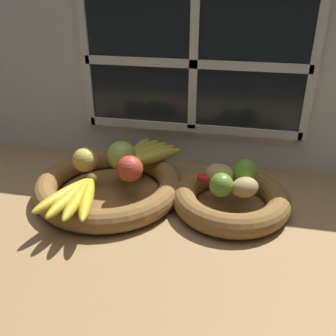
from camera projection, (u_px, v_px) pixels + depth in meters
ground_plane at (174, 216)px, 96.12cm from camera, size 140.00×90.00×3.00cm
back_wall at (194, 73)px, 108.56cm from camera, size 140.00×4.60×55.00cm
fruit_bowl_left at (109, 186)px, 100.90cm from camera, size 39.02×39.02×5.98cm
fruit_bowl_right at (231, 199)px, 95.03cm from camera, size 29.55×29.55×5.98cm
apple_golden_left at (85, 160)px, 100.51cm from camera, size 6.55×6.55×6.55cm
apple_green_back at (121, 155)px, 101.38cm from camera, size 7.85×7.85×7.85cm
apple_red_right at (130, 169)px, 95.64cm from camera, size 6.77×6.77×6.77cm
banana_bunch_front at (75, 196)px, 87.40cm from camera, size 14.61×19.89×2.97cm
banana_bunch_back at (146, 154)px, 107.70cm from camera, size 16.05×19.75×3.21cm
potato_oblong at (219, 173)px, 95.41cm from camera, size 7.70×6.13×4.95cm
potato_small at (245, 187)px, 89.25cm from camera, size 8.35×7.86×4.87cm
lime_near at (221, 185)px, 89.47cm from camera, size 5.79×5.79×5.79cm
lime_far at (245, 171)px, 94.81cm from camera, size 6.46×6.46×6.46cm
chili_pepper at (223, 184)px, 93.47cm from camera, size 13.55×6.53×2.11cm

